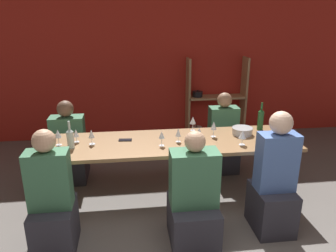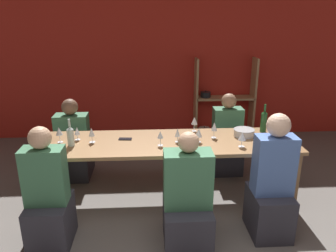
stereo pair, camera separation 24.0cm
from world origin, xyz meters
name	(u,v)px [view 2 (the right image)]	position (x,y,z in m)	size (l,w,h in m)	color
wall_back_red	(165,62)	(0.00, 3.83, 1.35)	(8.80, 0.06, 2.70)	red
shelf_unit	(222,110)	(1.02, 3.63, 0.52)	(1.06, 0.30, 1.43)	tan
dining_table	(169,148)	(-0.08, 1.52, 0.68)	(2.92, 0.82, 0.76)	olive
mixing_bowl	(244,132)	(0.83, 1.64, 0.81)	(0.25, 0.25, 0.09)	#B7BABC
wine_bottle_green	(71,136)	(-1.17, 1.46, 0.88)	(0.08, 0.08, 0.31)	#B2C6C1
wine_bottle_dark	(264,121)	(1.11, 1.78, 0.90)	(0.07, 0.07, 0.35)	#1E4C23
wine_glass_empty_a	(77,131)	(-1.13, 1.63, 0.87)	(0.06, 0.06, 0.16)	white
wine_glass_white_a	(242,137)	(0.71, 1.31, 0.88)	(0.08, 0.08, 0.17)	white
wine_glass_white_b	(199,133)	(0.26, 1.47, 0.87)	(0.08, 0.08, 0.17)	white
wine_glass_empty_b	(59,131)	(-1.31, 1.56, 0.89)	(0.07, 0.07, 0.18)	white
wine_glass_empty_c	(43,140)	(-1.44, 1.38, 0.86)	(0.08, 0.08, 0.14)	white
wine_glass_white_c	(160,135)	(-0.18, 1.40, 0.88)	(0.07, 0.07, 0.17)	white
wine_glass_red_a	(214,127)	(0.46, 1.60, 0.89)	(0.07, 0.07, 0.19)	white
wine_glass_empty_d	(92,132)	(-0.95, 1.54, 0.88)	(0.07, 0.07, 0.17)	white
wine_glass_white_d	(194,121)	(0.26, 1.85, 0.89)	(0.08, 0.08, 0.18)	white
wine_glass_red_b	(178,133)	(0.02, 1.49, 0.87)	(0.06, 0.06, 0.16)	white
cell_phone	(125,139)	(-0.58, 1.61, 0.77)	(0.16, 0.08, 0.01)	black
person_near_a	(49,203)	(-1.27, 0.79, 0.45)	(0.38, 0.48, 1.21)	#2D2D38
person_far_a	(74,149)	(-1.34, 2.25, 0.39)	(0.44, 0.55, 1.09)	#2D2D38
person_near_b	(271,191)	(0.90, 0.83, 0.48)	(0.38, 0.48, 1.28)	#2D2D38
person_far_b	(226,143)	(0.79, 2.28, 0.41)	(0.40, 0.50, 1.13)	#2D2D38
person_near_c	(187,205)	(0.05, 0.73, 0.41)	(0.45, 0.56, 1.16)	#2D2D38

